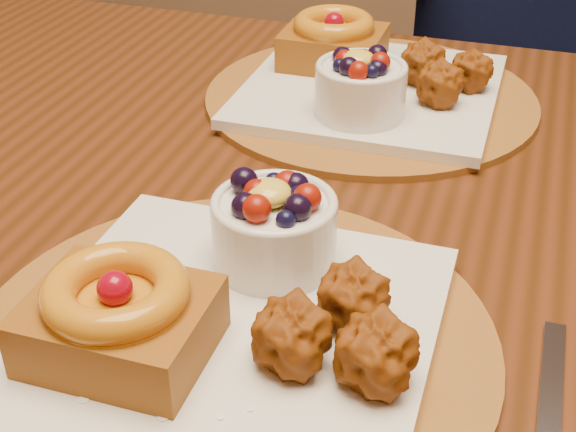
# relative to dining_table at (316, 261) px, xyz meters

# --- Properties ---
(dining_table) EXTENTS (1.60, 0.90, 0.76)m
(dining_table) POSITION_rel_dining_table_xyz_m (0.00, 0.00, 0.00)
(dining_table) COLOR #391D0A
(dining_table) RESTS_ON ground
(place_setting_near) EXTENTS (0.38, 0.38, 0.09)m
(place_setting_near) POSITION_rel_dining_table_xyz_m (-0.00, -0.21, 0.11)
(place_setting_near) COLOR brown
(place_setting_near) RESTS_ON dining_table
(place_setting_far) EXTENTS (0.38, 0.38, 0.09)m
(place_setting_far) POSITION_rel_dining_table_xyz_m (-0.00, 0.21, 0.10)
(place_setting_far) COLOR brown
(place_setting_far) RESTS_ON dining_table
(cutlery_near) EXTENTS (0.06, 0.17, 0.00)m
(cutlery_near) POSITION_rel_dining_table_xyz_m (0.23, -0.20, 0.08)
(cutlery_near) COLOR #B2B2B7
(cutlery_near) RESTS_ON dining_table
(chair_far) EXTENTS (0.44, 0.44, 0.80)m
(chair_far) POSITION_rel_dining_table_xyz_m (0.13, 0.93, -0.23)
(chair_far) COLOR black
(chair_far) RESTS_ON ground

